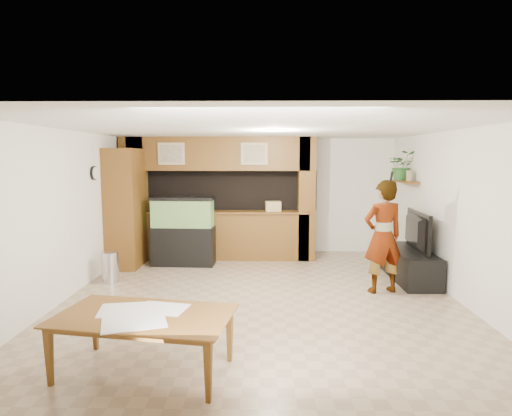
{
  "coord_description": "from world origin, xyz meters",
  "views": [
    {
      "loc": [
        0.03,
        -6.54,
        2.18
      ],
      "look_at": [
        -0.09,
        0.6,
        1.33
      ],
      "focal_mm": 30.0,
      "sensor_mm": 36.0,
      "label": 1
    }
  ],
  "objects_px": {
    "person": "(383,237)",
    "dining_table": "(143,345)",
    "television": "(411,231)",
    "aquarium": "(183,232)",
    "pantry_cabinet": "(126,208)"
  },
  "relations": [
    {
      "from": "person",
      "to": "dining_table",
      "type": "relative_size",
      "value": 1.05
    },
    {
      "from": "aquarium",
      "to": "dining_table",
      "type": "bearing_deg",
      "value": -81.82
    },
    {
      "from": "aquarium",
      "to": "television",
      "type": "relative_size",
      "value": 1.16
    },
    {
      "from": "aquarium",
      "to": "television",
      "type": "distance_m",
      "value": 4.36
    },
    {
      "from": "television",
      "to": "dining_table",
      "type": "xyz_separation_m",
      "value": [
        -3.82,
        -3.42,
        -0.58
      ]
    },
    {
      "from": "dining_table",
      "to": "person",
      "type": "bearing_deg",
      "value": 50.29
    },
    {
      "from": "aquarium",
      "to": "person",
      "type": "xyz_separation_m",
      "value": [
        3.54,
        -1.72,
        0.23
      ]
    },
    {
      "from": "person",
      "to": "dining_table",
      "type": "distance_m",
      "value": 4.18
    },
    {
      "from": "person",
      "to": "television",
      "type": "bearing_deg",
      "value": -149.64
    },
    {
      "from": "person",
      "to": "dining_table",
      "type": "height_order",
      "value": "person"
    },
    {
      "from": "dining_table",
      "to": "aquarium",
      "type": "bearing_deg",
      "value": 104.72
    },
    {
      "from": "pantry_cabinet",
      "to": "person",
      "type": "bearing_deg",
      "value": -19.14
    },
    {
      "from": "television",
      "to": "dining_table",
      "type": "relative_size",
      "value": 0.69
    },
    {
      "from": "pantry_cabinet",
      "to": "aquarium",
      "type": "xyz_separation_m",
      "value": [
        1.12,
        0.1,
        -0.49
      ]
    },
    {
      "from": "aquarium",
      "to": "dining_table",
      "type": "height_order",
      "value": "aquarium"
    }
  ]
}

